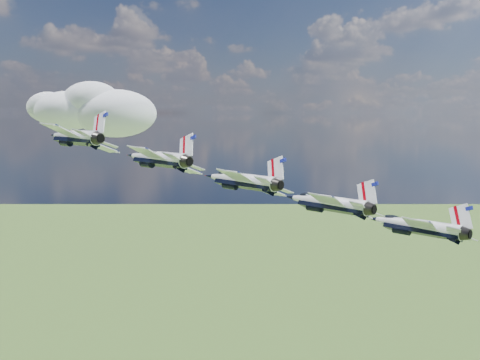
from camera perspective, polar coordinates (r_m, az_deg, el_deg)
cloud_far at (r=295.59m, az=-16.18°, el=7.48°), size 62.22×48.89×24.44m
jet_0 at (r=82.33m, az=-17.32°, el=4.44°), size 13.88×17.49×8.71m
jet_1 at (r=78.51m, az=-8.96°, el=2.33°), size 13.88×17.49×8.71m
jet_2 at (r=76.62m, az=0.00°, el=0.00°), size 13.88×17.49×8.71m
jet_3 at (r=76.79m, az=9.17°, el=-2.38°), size 13.88×17.49×8.71m
jet_4 at (r=79.01m, az=18.08°, el=-4.63°), size 13.88×17.49×8.71m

